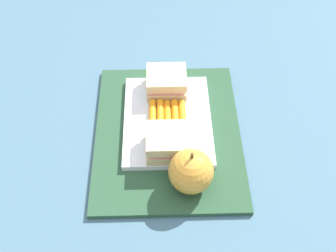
{
  "coord_description": "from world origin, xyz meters",
  "views": [
    {
      "loc": [
        0.54,
        -0.01,
        0.66
      ],
      "look_at": [
        0.01,
        0.0,
        0.04
      ],
      "focal_mm": 46.81,
      "sensor_mm": 36.0,
      "label": 1
    }
  ],
  "objects_px": {
    "sandwich_half_left": "(167,82)",
    "carrot_sticks_bundle": "(168,115)",
    "food_tray": "(168,120)",
    "sandwich_half_right": "(169,142)",
    "apple": "(191,171)"
  },
  "relations": [
    {
      "from": "sandwich_half_left",
      "to": "carrot_sticks_bundle",
      "type": "xyz_separation_m",
      "value": [
        0.08,
        0.0,
        -0.02
      ]
    },
    {
      "from": "food_tray",
      "to": "carrot_sticks_bundle",
      "type": "distance_m",
      "value": 0.01
    },
    {
      "from": "food_tray",
      "to": "carrot_sticks_bundle",
      "type": "height_order",
      "value": "carrot_sticks_bundle"
    },
    {
      "from": "carrot_sticks_bundle",
      "to": "sandwich_half_left",
      "type": "bearing_deg",
      "value": -179.96
    },
    {
      "from": "sandwich_half_right",
      "to": "apple",
      "type": "height_order",
      "value": "apple"
    },
    {
      "from": "sandwich_half_right",
      "to": "food_tray",
      "type": "bearing_deg",
      "value": 180.0
    },
    {
      "from": "carrot_sticks_bundle",
      "to": "apple",
      "type": "height_order",
      "value": "apple"
    },
    {
      "from": "sandwich_half_right",
      "to": "apple",
      "type": "relative_size",
      "value": 0.89
    },
    {
      "from": "food_tray",
      "to": "sandwich_half_right",
      "type": "relative_size",
      "value": 2.88
    },
    {
      "from": "food_tray",
      "to": "sandwich_half_right",
      "type": "xyz_separation_m",
      "value": [
        0.08,
        0.0,
        0.03
      ]
    },
    {
      "from": "sandwich_half_right",
      "to": "apple",
      "type": "distance_m",
      "value": 0.08
    },
    {
      "from": "carrot_sticks_bundle",
      "to": "apple",
      "type": "distance_m",
      "value": 0.15
    },
    {
      "from": "food_tray",
      "to": "apple",
      "type": "relative_size",
      "value": 2.57
    },
    {
      "from": "food_tray",
      "to": "carrot_sticks_bundle",
      "type": "bearing_deg",
      "value": 175.28
    },
    {
      "from": "food_tray",
      "to": "sandwich_half_right",
      "type": "height_order",
      "value": "sandwich_half_right"
    }
  ]
}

